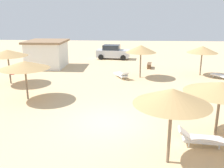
{
  "coord_description": "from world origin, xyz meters",
  "views": [
    {
      "loc": [
        0.92,
        -11.49,
        5.36
      ],
      "look_at": [
        0.0,
        3.0,
        1.2
      ],
      "focal_mm": 39.25,
      "sensor_mm": 36.0,
      "label": 1
    }
  ],
  "objects_px": {
    "lounger_0": "(200,138)",
    "lounger_4": "(121,75)",
    "parasol_4": "(141,49)",
    "parasol_7": "(25,65)",
    "beach_cabana": "(47,54)",
    "parasol_1": "(221,87)",
    "parked_car": "(113,52)",
    "parasol_0": "(172,97)",
    "bench_0": "(149,65)",
    "lounger_3": "(222,75)",
    "parasol_2": "(7,53)",
    "parasol_3": "(202,50)"
  },
  "relations": [
    {
      "from": "lounger_0",
      "to": "lounger_4",
      "type": "bearing_deg",
      "value": 107.98
    },
    {
      "from": "parasol_4",
      "to": "lounger_4",
      "type": "xyz_separation_m",
      "value": [
        -1.63,
        -0.31,
        -2.19
      ]
    },
    {
      "from": "parasol_7",
      "to": "beach_cabana",
      "type": "bearing_deg",
      "value": 100.64
    },
    {
      "from": "parasol_1",
      "to": "parked_car",
      "type": "bearing_deg",
      "value": 106.76
    },
    {
      "from": "parasol_0",
      "to": "parasol_4",
      "type": "xyz_separation_m",
      "value": [
        -0.44,
        12.76,
        -0.09
      ]
    },
    {
      "from": "parasol_7",
      "to": "bench_0",
      "type": "bearing_deg",
      "value": 49.39
    },
    {
      "from": "parasol_4",
      "to": "parked_car",
      "type": "height_order",
      "value": "parasol_4"
    },
    {
      "from": "parasol_4",
      "to": "lounger_3",
      "type": "xyz_separation_m",
      "value": [
        7.0,
        -0.08,
        -2.2
      ]
    },
    {
      "from": "parasol_1",
      "to": "parasol_4",
      "type": "xyz_separation_m",
      "value": [
        -2.95,
        10.48,
        0.21
      ]
    },
    {
      "from": "beach_cabana",
      "to": "parasol_0",
      "type": "bearing_deg",
      "value": -59.24
    },
    {
      "from": "parasol_1",
      "to": "lounger_3",
      "type": "distance_m",
      "value": 11.33
    },
    {
      "from": "parasol_2",
      "to": "lounger_3",
      "type": "xyz_separation_m",
      "value": [
        17.45,
        2.47,
        -2.11
      ]
    },
    {
      "from": "parasol_1",
      "to": "bench_0",
      "type": "relative_size",
      "value": 2.07
    },
    {
      "from": "parasol_0",
      "to": "beach_cabana",
      "type": "xyz_separation_m",
      "value": [
        -9.92,
        16.67,
        -1.2
      ]
    },
    {
      "from": "parasol_2",
      "to": "bench_0",
      "type": "bearing_deg",
      "value": 29.52
    },
    {
      "from": "lounger_0",
      "to": "beach_cabana",
      "type": "height_order",
      "value": "beach_cabana"
    },
    {
      "from": "parasol_2",
      "to": "parasol_4",
      "type": "distance_m",
      "value": 10.76
    },
    {
      "from": "lounger_3",
      "to": "parasol_2",
      "type": "bearing_deg",
      "value": -171.95
    },
    {
      "from": "lounger_0",
      "to": "parasol_7",
      "type": "bearing_deg",
      "value": 151.21
    },
    {
      "from": "parasol_3",
      "to": "lounger_4",
      "type": "bearing_deg",
      "value": -168.31
    },
    {
      "from": "parasol_0",
      "to": "bench_0",
      "type": "distance_m",
      "value": 16.93
    },
    {
      "from": "parasol_0",
      "to": "lounger_0",
      "type": "distance_m",
      "value": 3.06
    },
    {
      "from": "parasol_0",
      "to": "parasol_1",
      "type": "relative_size",
      "value": 0.91
    },
    {
      "from": "parked_car",
      "to": "beach_cabana",
      "type": "xyz_separation_m",
      "value": [
        -6.52,
        -5.23,
        0.58
      ]
    },
    {
      "from": "parasol_2",
      "to": "parasol_7",
      "type": "height_order",
      "value": "parasol_2"
    },
    {
      "from": "lounger_3",
      "to": "lounger_4",
      "type": "bearing_deg",
      "value": -178.48
    },
    {
      "from": "parasol_7",
      "to": "parasol_4",
      "type": "bearing_deg",
      "value": 39.06
    },
    {
      "from": "lounger_3",
      "to": "parked_car",
      "type": "xyz_separation_m",
      "value": [
        -9.96,
        9.22,
        0.51
      ]
    },
    {
      "from": "parasol_1",
      "to": "beach_cabana",
      "type": "bearing_deg",
      "value": 130.83
    },
    {
      "from": "parasol_1",
      "to": "beach_cabana",
      "type": "height_order",
      "value": "beach_cabana"
    },
    {
      "from": "parasol_1",
      "to": "parasol_3",
      "type": "height_order",
      "value": "parasol_3"
    },
    {
      "from": "parasol_1",
      "to": "lounger_4",
      "type": "height_order",
      "value": "parasol_1"
    },
    {
      "from": "parasol_4",
      "to": "parasol_7",
      "type": "relative_size",
      "value": 0.9
    },
    {
      "from": "lounger_3",
      "to": "parasol_0",
      "type": "bearing_deg",
      "value": -117.37
    },
    {
      "from": "parasol_0",
      "to": "lounger_3",
      "type": "distance_m",
      "value": 14.46
    },
    {
      "from": "parasol_0",
      "to": "lounger_4",
      "type": "bearing_deg",
      "value": 99.41
    },
    {
      "from": "lounger_0",
      "to": "bench_0",
      "type": "relative_size",
      "value": 1.26
    },
    {
      "from": "parasol_7",
      "to": "parasol_3",
      "type": "bearing_deg",
      "value": 29.25
    },
    {
      "from": "parasol_1",
      "to": "beach_cabana",
      "type": "distance_m",
      "value": 19.03
    },
    {
      "from": "parasol_3",
      "to": "parked_car",
      "type": "distance_m",
      "value": 11.71
    },
    {
      "from": "parasol_0",
      "to": "parasol_3",
      "type": "bearing_deg",
      "value": 70.1
    },
    {
      "from": "parasol_2",
      "to": "parasol_4",
      "type": "xyz_separation_m",
      "value": [
        10.45,
        2.55,
        0.08
      ]
    },
    {
      "from": "parasol_0",
      "to": "parasol_4",
      "type": "relative_size",
      "value": 1.02
    },
    {
      "from": "parasol_2",
      "to": "parasol_3",
      "type": "relative_size",
      "value": 1.15
    },
    {
      "from": "parasol_3",
      "to": "parasol_4",
      "type": "relative_size",
      "value": 0.95
    },
    {
      "from": "parasol_2",
      "to": "lounger_0",
      "type": "relative_size",
      "value": 1.59
    },
    {
      "from": "parasol_7",
      "to": "lounger_3",
      "type": "height_order",
      "value": "parasol_7"
    },
    {
      "from": "lounger_3",
      "to": "parasol_4",
      "type": "bearing_deg",
      "value": 179.32
    },
    {
      "from": "parasol_0",
      "to": "parasol_4",
      "type": "bearing_deg",
      "value": 91.96
    },
    {
      "from": "lounger_3",
      "to": "lounger_4",
      "type": "height_order",
      "value": "lounger_4"
    }
  ]
}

